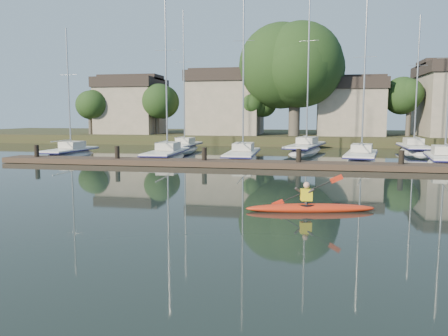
% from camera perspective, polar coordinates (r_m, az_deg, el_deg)
% --- Properties ---
extents(ground, '(160.00, 160.00, 0.00)m').
position_cam_1_polar(ground, '(14.08, -4.04, -6.53)').
color(ground, black).
rests_on(ground, ground).
extents(kayak, '(4.46, 1.46, 1.42)m').
position_cam_1_polar(kayak, '(15.25, 11.13, -4.93)').
color(kayak, '#B1450D').
rests_on(kayak, ground).
extents(dock, '(34.00, 2.00, 1.80)m').
position_cam_1_polar(dock, '(27.63, 3.48, 0.56)').
color(dock, '#443126').
rests_on(dock, ground).
extents(sailboat_0, '(2.24, 7.16, 11.26)m').
position_cam_1_polar(sailboat_0, '(37.30, -19.46, 1.23)').
color(sailboat_0, white).
rests_on(sailboat_0, ground).
extents(sailboat_1, '(2.51, 8.57, 13.86)m').
position_cam_1_polar(sailboat_1, '(33.24, -7.49, 0.91)').
color(sailboat_1, white).
rests_on(sailboat_1, ground).
extents(sailboat_2, '(2.34, 9.00, 14.81)m').
position_cam_1_polar(sailboat_2, '(32.38, 2.43, 0.81)').
color(sailboat_2, white).
rests_on(sailboat_2, ground).
extents(sailboat_3, '(3.39, 8.12, 12.71)m').
position_cam_1_polar(sailboat_3, '(32.75, 17.45, 0.56)').
color(sailboat_3, white).
rests_on(sailboat_3, ground).
extents(sailboat_4, '(3.13, 7.40, 12.18)m').
position_cam_1_polar(sailboat_4, '(32.48, 26.84, 0.06)').
color(sailboat_4, white).
rests_on(sailboat_4, ground).
extents(sailboat_5, '(2.02, 8.47, 14.01)m').
position_cam_1_polar(sailboat_5, '(41.36, -5.24, 2.14)').
color(sailboat_5, white).
rests_on(sailboat_5, ground).
extents(sailboat_6, '(4.28, 10.80, 16.81)m').
position_cam_1_polar(sailboat_6, '(40.31, 10.61, 1.90)').
color(sailboat_6, white).
rests_on(sailboat_6, ground).
extents(sailboat_7, '(2.43, 8.22, 13.14)m').
position_cam_1_polar(sailboat_7, '(42.20, 23.54, 1.66)').
color(sailboat_7, white).
rests_on(sailboat_7, ground).
extents(shore, '(90.00, 25.25, 12.75)m').
position_cam_1_polar(shore, '(53.55, 8.93, 6.82)').
color(shore, '#2E371B').
rests_on(shore, ground).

